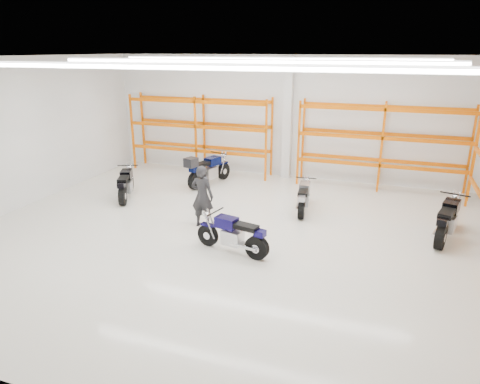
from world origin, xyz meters
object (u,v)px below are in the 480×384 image
(motorcycle_back_d, at_px, (447,221))
(standing_man, at_px, (202,196))
(structural_column, at_px, (288,118))
(motorcycle_back_a, at_px, (126,185))
(motorcycle_main, at_px, (235,236))
(motorcycle_back_c, at_px, (303,198))
(motorcycle_back_b, at_px, (206,170))

(motorcycle_back_d, xyz_separation_m, standing_man, (-6.26, -1.22, 0.36))
(standing_man, distance_m, structural_column, 5.73)
(motorcycle_back_a, relative_size, motorcycle_back_d, 0.89)
(motorcycle_back_d, height_order, structural_column, structural_column)
(motorcycle_back_a, bearing_deg, motorcycle_main, -28.51)
(motorcycle_main, bearing_deg, standing_man, 137.72)
(motorcycle_back_a, relative_size, standing_man, 1.10)
(motorcycle_back_c, bearing_deg, motorcycle_back_d, -11.37)
(motorcycle_back_b, distance_m, motorcycle_back_d, 7.97)
(motorcycle_back_a, height_order, motorcycle_back_b, motorcycle_back_b)
(motorcycle_back_d, bearing_deg, motorcycle_back_c, 168.63)
(motorcycle_back_b, height_order, motorcycle_back_d, motorcycle_back_b)
(motorcycle_back_b, xyz_separation_m, motorcycle_back_c, (3.80, -1.47, -0.13))
(motorcycle_main, height_order, motorcycle_back_a, motorcycle_back_a)
(motorcycle_back_b, xyz_separation_m, structural_column, (2.44, 2.00, 1.68))
(motorcycle_back_c, xyz_separation_m, motorcycle_back_d, (3.85, -0.77, 0.07))
(motorcycle_back_a, distance_m, standing_man, 3.57)
(motorcycle_main, distance_m, motorcycle_back_c, 3.42)
(motorcycle_main, distance_m, motorcycle_back_d, 5.47)
(motorcycle_back_d, bearing_deg, motorcycle_back_b, 163.68)
(motorcycle_back_b, height_order, motorcycle_back_c, motorcycle_back_b)
(motorcycle_main, bearing_deg, motorcycle_back_d, 27.15)
(motorcycle_back_a, distance_m, motorcycle_back_c, 5.76)
(motorcycle_back_a, bearing_deg, motorcycle_back_c, 7.11)
(motorcycle_back_a, height_order, structural_column, structural_column)
(standing_man, bearing_deg, structural_column, -101.26)
(motorcycle_back_c, relative_size, motorcycle_back_d, 0.88)
(standing_man, bearing_deg, motorcycle_back_b, -68.51)
(motorcycle_back_d, bearing_deg, motorcycle_main, -152.85)
(motorcycle_back_c, xyz_separation_m, standing_man, (-2.41, -2.00, 0.43))
(standing_man, height_order, structural_column, structural_column)
(motorcycle_back_b, distance_m, standing_man, 3.74)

